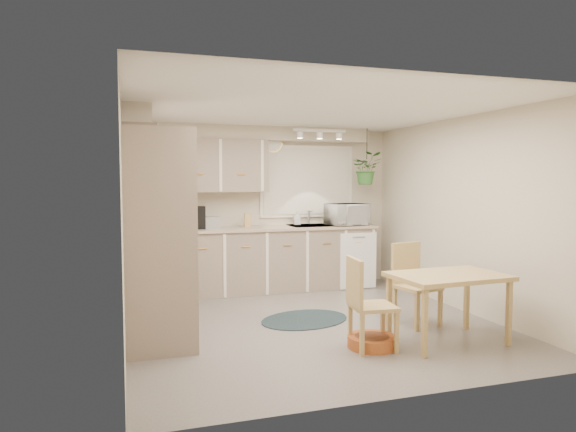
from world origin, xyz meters
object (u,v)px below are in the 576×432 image
object	(u,v)px
chair_back	(418,285)
chair_left	(373,304)
dining_table	(448,308)
pet_bed	(372,342)
braided_rug	(305,319)
microwave	(347,212)

from	to	relation	value
chair_back	chair_left	bearing A→B (deg)	22.93
dining_table	pet_bed	distance (m)	0.84
braided_rug	dining_table	bearing A→B (deg)	-47.79
braided_rug	microwave	world-z (taller)	microwave
dining_table	chair_back	world-z (taller)	chair_back
chair_back	braided_rug	size ratio (longest dim) A/B	0.84
chair_back	braided_rug	xyz separation A→B (m)	(-1.13, 0.57, -0.45)
dining_table	chair_left	bearing A→B (deg)	177.94
chair_back	braided_rug	bearing A→B (deg)	-38.85
pet_bed	chair_left	bearing A→B (deg)	-111.73
braided_rug	chair_back	bearing A→B (deg)	-26.77
chair_left	braided_rug	world-z (taller)	chair_left
chair_left	pet_bed	bearing A→B (deg)	164.07
dining_table	microwave	distance (m)	2.88
chair_left	pet_bed	xyz separation A→B (m)	(0.02, 0.05, -0.39)
microwave	braided_rug	bearing A→B (deg)	-139.54
chair_left	braided_rug	distance (m)	1.28
chair_back	pet_bed	bearing A→B (deg)	21.19
dining_table	microwave	world-z (taller)	microwave
chair_left	chair_back	bearing A→B (deg)	130.81
pet_bed	microwave	size ratio (longest dim) A/B	0.82
dining_table	braided_rug	bearing A→B (deg)	132.21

